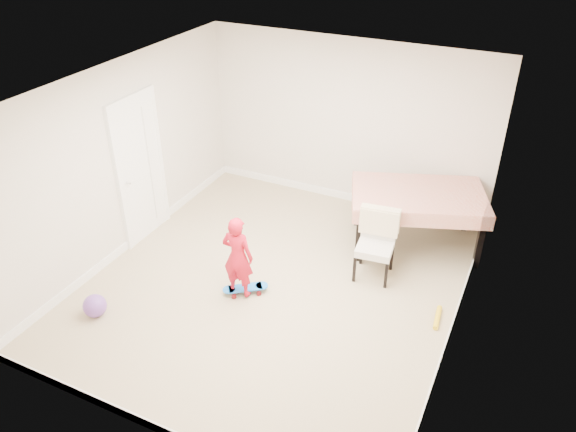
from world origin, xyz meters
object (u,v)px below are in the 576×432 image
at_px(dining_chair, 375,246).
at_px(dining_table, 416,219).
at_px(child, 238,259).
at_px(skateboard, 246,290).
at_px(balloon, 95,306).

bearing_deg(dining_chair, dining_table, 66.73).
bearing_deg(child, skateboard, -129.42).
distance_m(child, balloon, 1.79).
xyz_separation_m(dining_table, skateboard, (-1.62, -1.99, -0.38)).
bearing_deg(child, balloon, 35.40).
bearing_deg(balloon, child, 38.32).
height_order(skateboard, child, child).
relative_size(child, balloon, 3.92).
xyz_separation_m(skateboard, child, (-0.05, -0.06, 0.50)).
distance_m(dining_table, dining_chair, 0.99).
distance_m(skateboard, balloon, 1.82).
height_order(child, balloon, child).
bearing_deg(balloon, skateboard, 38.98).
bearing_deg(child, dining_chair, -144.20).
height_order(dining_table, balloon, dining_table).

